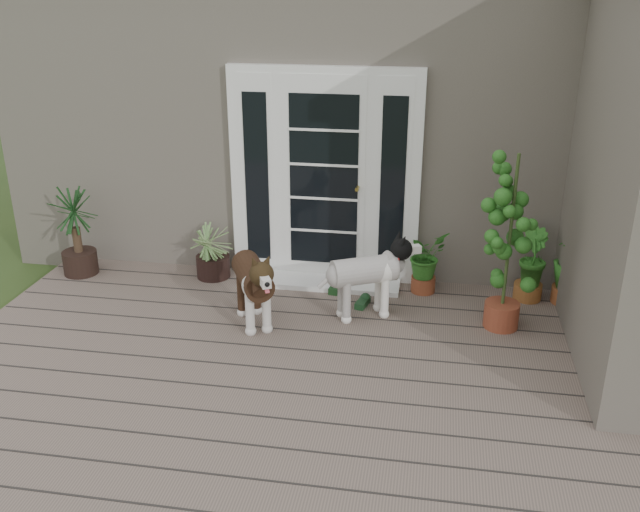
# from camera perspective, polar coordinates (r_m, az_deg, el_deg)

# --- Properties ---
(deck) EXTENTS (6.20, 4.60, 0.12)m
(deck) POSITION_cam_1_polar(r_m,az_deg,el_deg) (5.41, -1.38, -11.78)
(deck) COLOR #6B5B4C
(deck) RESTS_ON ground
(house_main) EXTENTS (7.40, 4.00, 3.10)m
(house_main) POSITION_cam_1_polar(r_m,az_deg,el_deg) (8.82, 3.89, 12.22)
(house_main) COLOR #665E54
(house_main) RESTS_ON ground
(door_unit) EXTENTS (1.90, 0.14, 2.15)m
(door_unit) POSITION_cam_1_polar(r_m,az_deg,el_deg) (6.95, 0.37, 6.47)
(door_unit) COLOR white
(door_unit) RESTS_ON deck
(door_step) EXTENTS (1.60, 0.40, 0.05)m
(door_step) POSITION_cam_1_polar(r_m,az_deg,el_deg) (7.12, 0.08, -2.12)
(door_step) COLOR white
(door_step) RESTS_ON deck
(brindle_dog) EXTENTS (0.70, 0.90, 0.69)m
(brindle_dog) POSITION_cam_1_polar(r_m,az_deg,el_deg) (6.24, -5.50, -2.69)
(brindle_dog) COLOR #3F2617
(brindle_dog) RESTS_ON deck
(white_dog) EXTENTS (0.87, 0.67, 0.67)m
(white_dog) POSITION_cam_1_polar(r_m,az_deg,el_deg) (6.36, 3.62, -2.22)
(white_dog) COLOR silver
(white_dog) RESTS_ON deck
(spider_plant) EXTENTS (0.74, 0.74, 0.62)m
(spider_plant) POSITION_cam_1_polar(r_m,az_deg,el_deg) (7.27, -8.81, 0.57)
(spider_plant) COLOR #88A565
(spider_plant) RESTS_ON deck
(yucca) EXTENTS (0.83, 0.83, 0.97)m
(yucca) POSITION_cam_1_polar(r_m,az_deg,el_deg) (7.64, -19.35, 2.03)
(yucca) COLOR black
(yucca) RESTS_ON deck
(herb_a) EXTENTS (0.60, 0.60, 0.54)m
(herb_a) POSITION_cam_1_polar(r_m,az_deg,el_deg) (6.94, 8.52, -0.83)
(herb_a) COLOR #1B5F1B
(herb_a) RESTS_ON deck
(herb_b) EXTENTS (0.44, 0.44, 0.51)m
(herb_b) POSITION_cam_1_polar(r_m,az_deg,el_deg) (7.01, 16.76, -1.46)
(herb_b) COLOR #154C18
(herb_b) RESTS_ON deck
(herb_c) EXTENTS (0.51, 0.51, 0.64)m
(herb_c) POSITION_cam_1_polar(r_m,az_deg,el_deg) (7.03, 19.80, -1.25)
(herb_c) COLOR #1A5718
(herb_c) RESTS_ON deck
(sapling) EXTENTS (0.53, 0.53, 1.65)m
(sapling) POSITION_cam_1_polar(r_m,az_deg,el_deg) (6.19, 15.24, 1.19)
(sapling) COLOR #1D641C
(sapling) RESTS_ON deck
(clog_left) EXTENTS (0.17, 0.29, 0.08)m
(clog_left) POSITION_cam_1_polar(r_m,az_deg,el_deg) (6.97, 1.32, -2.54)
(clog_left) COLOR #143215
(clog_left) RESTS_ON deck
(clog_right) EXTENTS (0.18, 0.28, 0.08)m
(clog_right) POSITION_cam_1_polar(r_m,az_deg,el_deg) (6.68, 3.51, -3.77)
(clog_right) COLOR #16391B
(clog_right) RESTS_ON deck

